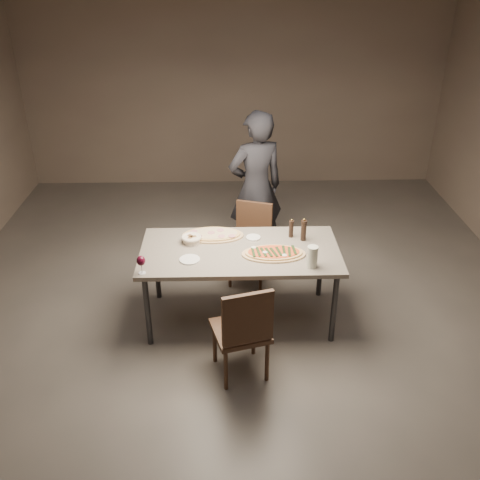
{
  "coord_description": "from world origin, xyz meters",
  "views": [
    {
      "loc": [
        -0.11,
        -4.21,
        3.11
      ],
      "look_at": [
        0.0,
        0.0,
        0.85
      ],
      "focal_mm": 40.0,
      "sensor_mm": 36.0,
      "label": 1
    }
  ],
  "objects_px": {
    "carafe": "(312,257)",
    "bread_basket": "(191,239)",
    "dining_table": "(240,255)",
    "pepper_mill_left": "(304,230)",
    "chair_far": "(252,238)",
    "diner": "(256,188)",
    "chair_near": "(243,328)",
    "ham_pizza": "(213,235)",
    "zucchini_pizza": "(274,253)"
  },
  "relations": [
    {
      "from": "dining_table",
      "to": "pepper_mill_left",
      "type": "xyz_separation_m",
      "value": [
        0.59,
        0.17,
        0.16
      ]
    },
    {
      "from": "bread_basket",
      "to": "chair_near",
      "type": "height_order",
      "value": "chair_near"
    },
    {
      "from": "carafe",
      "to": "dining_table",
      "type": "bearing_deg",
      "value": 152.91
    },
    {
      "from": "pepper_mill_left",
      "to": "chair_far",
      "type": "distance_m",
      "value": 0.81
    },
    {
      "from": "chair_near",
      "to": "diner",
      "type": "distance_m",
      "value": 2.04
    },
    {
      "from": "bread_basket",
      "to": "carafe",
      "type": "height_order",
      "value": "carafe"
    },
    {
      "from": "bread_basket",
      "to": "chair_far",
      "type": "xyz_separation_m",
      "value": [
        0.59,
        0.57,
        -0.31
      ]
    },
    {
      "from": "ham_pizza",
      "to": "zucchini_pizza",
      "type": "bearing_deg",
      "value": -27.58
    },
    {
      "from": "pepper_mill_left",
      "to": "carafe",
      "type": "bearing_deg",
      "value": -88.75
    },
    {
      "from": "ham_pizza",
      "to": "chair_far",
      "type": "distance_m",
      "value": 0.67
    },
    {
      "from": "pepper_mill_left",
      "to": "diner",
      "type": "bearing_deg",
      "value": 111.35
    },
    {
      "from": "bread_basket",
      "to": "chair_near",
      "type": "distance_m",
      "value": 1.12
    },
    {
      "from": "zucchini_pizza",
      "to": "chair_near",
      "type": "xyz_separation_m",
      "value": [
        -0.29,
        -0.73,
        -0.26
      ]
    },
    {
      "from": "dining_table",
      "to": "chair_far",
      "type": "distance_m",
      "value": 0.77
    },
    {
      "from": "bread_basket",
      "to": "chair_far",
      "type": "bearing_deg",
      "value": 44.42
    },
    {
      "from": "dining_table",
      "to": "chair_far",
      "type": "relative_size",
      "value": 2.12
    },
    {
      "from": "zucchini_pizza",
      "to": "bread_basket",
      "type": "relative_size",
      "value": 3.03
    },
    {
      "from": "zucchini_pizza",
      "to": "chair_far",
      "type": "height_order",
      "value": "chair_far"
    },
    {
      "from": "pepper_mill_left",
      "to": "chair_far",
      "type": "height_order",
      "value": "pepper_mill_left"
    },
    {
      "from": "zucchini_pizza",
      "to": "ham_pizza",
      "type": "height_order",
      "value": "zucchini_pizza"
    },
    {
      "from": "zucchini_pizza",
      "to": "bread_basket",
      "type": "distance_m",
      "value": 0.78
    },
    {
      "from": "zucchini_pizza",
      "to": "diner",
      "type": "distance_m",
      "value": 1.28
    },
    {
      "from": "ham_pizza",
      "to": "carafe",
      "type": "bearing_deg",
      "value": -27.62
    },
    {
      "from": "dining_table",
      "to": "chair_far",
      "type": "xyz_separation_m",
      "value": [
        0.14,
        0.73,
        -0.22
      ]
    },
    {
      "from": "ham_pizza",
      "to": "dining_table",
      "type": "bearing_deg",
      "value": -40.65
    },
    {
      "from": "chair_far",
      "to": "diner",
      "type": "relative_size",
      "value": 0.49
    },
    {
      "from": "carafe",
      "to": "chair_near",
      "type": "distance_m",
      "value": 0.86
    },
    {
      "from": "ham_pizza",
      "to": "diner",
      "type": "distance_m",
      "value": 1.01
    },
    {
      "from": "zucchini_pizza",
      "to": "pepper_mill_left",
      "type": "relative_size",
      "value": 2.55
    },
    {
      "from": "dining_table",
      "to": "pepper_mill_left",
      "type": "bearing_deg",
      "value": 16.03
    },
    {
      "from": "chair_near",
      "to": "chair_far",
      "type": "xyz_separation_m",
      "value": [
        0.14,
        1.55,
        -0.03
      ]
    },
    {
      "from": "bread_basket",
      "to": "carafe",
      "type": "bearing_deg",
      "value": -23.72
    },
    {
      "from": "carafe",
      "to": "chair_near",
      "type": "height_order",
      "value": "carafe"
    },
    {
      "from": "bread_basket",
      "to": "chair_far",
      "type": "relative_size",
      "value": 0.22
    },
    {
      "from": "zucchini_pizza",
      "to": "ham_pizza",
      "type": "relative_size",
      "value": 0.98
    },
    {
      "from": "zucchini_pizza",
      "to": "carafe",
      "type": "height_order",
      "value": "carafe"
    },
    {
      "from": "pepper_mill_left",
      "to": "diner",
      "type": "height_order",
      "value": "diner"
    },
    {
      "from": "chair_far",
      "to": "ham_pizza",
      "type": "bearing_deg",
      "value": 67.14
    },
    {
      "from": "dining_table",
      "to": "chair_near",
      "type": "distance_m",
      "value": 0.85
    },
    {
      "from": "ham_pizza",
      "to": "pepper_mill_left",
      "type": "bearing_deg",
      "value": -0.22
    },
    {
      "from": "dining_table",
      "to": "bread_basket",
      "type": "bearing_deg",
      "value": 161.15
    },
    {
      "from": "dining_table",
      "to": "bread_basket",
      "type": "relative_size",
      "value": 9.59
    },
    {
      "from": "dining_table",
      "to": "bread_basket",
      "type": "xyz_separation_m",
      "value": [
        -0.45,
        0.15,
        0.1
      ]
    },
    {
      "from": "chair_near",
      "to": "diner",
      "type": "bearing_deg",
      "value": 68.81
    },
    {
      "from": "carafe",
      "to": "bread_basket",
      "type": "bearing_deg",
      "value": 156.28
    },
    {
      "from": "pepper_mill_left",
      "to": "diner",
      "type": "distance_m",
      "value": 1.07
    },
    {
      "from": "bread_basket",
      "to": "chair_far",
      "type": "distance_m",
      "value": 0.88
    },
    {
      "from": "dining_table",
      "to": "chair_far",
      "type": "height_order",
      "value": "chair_far"
    },
    {
      "from": "carafe",
      "to": "chair_far",
      "type": "height_order",
      "value": "carafe"
    },
    {
      "from": "ham_pizza",
      "to": "bread_basket",
      "type": "distance_m",
      "value": 0.23
    }
  ]
}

